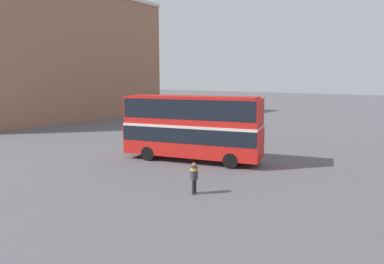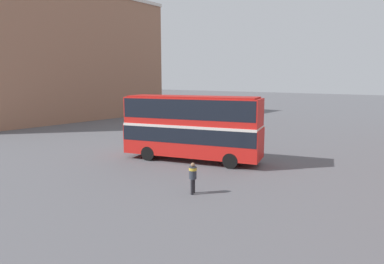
{
  "view_description": "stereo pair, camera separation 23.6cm",
  "coord_description": "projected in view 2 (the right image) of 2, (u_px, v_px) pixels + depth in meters",
  "views": [
    {
      "loc": [
        15.67,
        -20.5,
        6.04
      ],
      "look_at": [
        0.58,
        -0.83,
        2.15
      ],
      "focal_mm": 32.0,
      "sensor_mm": 36.0,
      "label": 1
    },
    {
      "loc": [
        15.85,
        -20.35,
        6.04
      ],
      "look_at": [
        0.58,
        -0.83,
        2.15
      ],
      "focal_mm": 32.0,
      "sensor_mm": 36.0,
      "label": 2
    }
  ],
  "objects": [
    {
      "name": "ground_plane",
      "position": [
        193.0,
        157.0,
        26.42
      ],
      "size": [
        240.0,
        240.0,
        0.0
      ],
      "primitive_type": "plane",
      "color": "#5B5B60"
    },
    {
      "name": "building_row_left",
      "position": [
        66.0,
        56.0,
        49.79
      ],
      "size": [
        9.02,
        31.32,
        18.49
      ],
      "color": "#9E7056",
      "rests_on": "ground_plane"
    },
    {
      "name": "double_decker_bus",
      "position": [
        192.0,
        124.0,
        25.0
      ],
      "size": [
        10.47,
        5.35,
        4.78
      ],
      "rotation": [
        0.0,
        0.0,
        0.29
      ],
      "color": "red",
      "rests_on": "ground_plane"
    },
    {
      "name": "pedestrian_foreground",
      "position": [
        193.0,
        175.0,
        17.94
      ],
      "size": [
        0.52,
        0.52,
        1.69
      ],
      "rotation": [
        0.0,
        0.0,
        3.45
      ],
      "color": "#232328",
      "rests_on": "ground_plane"
    },
    {
      "name": "parked_car_kerb_near",
      "position": [
        177.0,
        118.0,
        45.34
      ],
      "size": [
        4.28,
        2.58,
        1.55
      ],
      "rotation": [
        0.0,
        0.0,
        0.2
      ],
      "color": "slate",
      "rests_on": "ground_plane"
    }
  ]
}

